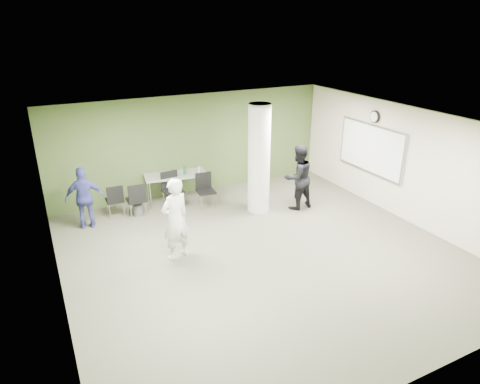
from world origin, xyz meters
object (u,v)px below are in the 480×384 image
woman_white (175,219)px  folding_table (176,176)px  chair_back_left (115,198)px  man_black (298,177)px  man_blue (85,198)px

woman_white → folding_table: bearing=-127.4°
chair_back_left → woman_white: woman_white is taller
chair_back_left → woman_white: size_ratio=0.48×
chair_back_left → man_black: (4.40, -1.61, 0.37)m
man_black → folding_table: bearing=-38.4°
chair_back_left → man_black: 4.70m
woman_white → man_blue: bearing=-76.0°
woman_white → man_blue: size_ratio=1.16×
folding_table → chair_back_left: (-1.71, -0.23, -0.24)m
folding_table → man_blue: 2.50m
chair_back_left → woman_white: bearing=106.5°
chair_back_left → man_black: man_black is taller
folding_table → woman_white: woman_white is taller
chair_back_left → woman_white: 2.75m
chair_back_left → man_blue: 0.84m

